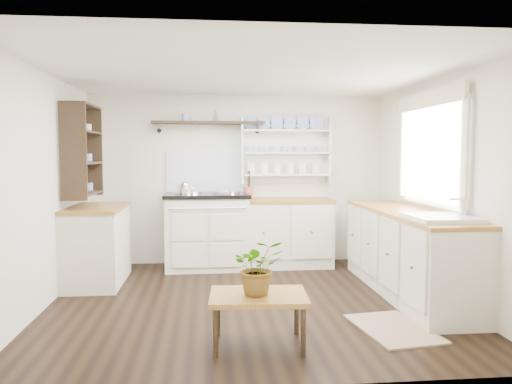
# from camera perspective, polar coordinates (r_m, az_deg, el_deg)

# --- Properties ---
(floor) EXTENTS (4.00, 3.80, 0.01)m
(floor) POSITION_cam_1_polar(r_m,az_deg,el_deg) (5.21, -0.74, -12.37)
(floor) COLOR black
(floor) RESTS_ON ground
(wall_back) EXTENTS (4.00, 0.02, 2.30)m
(wall_back) POSITION_cam_1_polar(r_m,az_deg,el_deg) (6.90, -2.09, 1.43)
(wall_back) COLOR beige
(wall_back) RESTS_ON ground
(wall_right) EXTENTS (0.02, 3.80, 2.30)m
(wall_right) POSITION_cam_1_polar(r_m,az_deg,el_deg) (5.54, 20.32, 0.47)
(wall_right) COLOR beige
(wall_right) RESTS_ON ground
(wall_left) EXTENTS (0.02, 3.80, 2.30)m
(wall_left) POSITION_cam_1_polar(r_m,az_deg,el_deg) (5.23, -23.15, 0.17)
(wall_left) COLOR beige
(wall_left) RESTS_ON ground
(ceiling) EXTENTS (4.00, 3.80, 0.01)m
(ceiling) POSITION_cam_1_polar(r_m,az_deg,el_deg) (5.06, -0.77, 13.46)
(ceiling) COLOR white
(ceiling) RESTS_ON wall_back
(window) EXTENTS (0.08, 1.55, 1.22)m
(window) POSITION_cam_1_polar(r_m,az_deg,el_deg) (5.65, 19.30, 4.77)
(window) COLOR white
(window) RESTS_ON wall_right
(aga_cooker) EXTENTS (1.10, 0.76, 1.02)m
(aga_cooker) POSITION_cam_1_polar(r_m,az_deg,el_deg) (6.62, -5.58, -4.35)
(aga_cooker) COLOR silver
(aga_cooker) RESTS_ON floor
(back_cabinets) EXTENTS (1.27, 0.63, 0.90)m
(back_cabinets) POSITION_cam_1_polar(r_m,az_deg,el_deg) (6.73, 3.21, -4.54)
(back_cabinets) COLOR silver
(back_cabinets) RESTS_ON floor
(right_cabinets) EXTENTS (0.62, 2.43, 0.90)m
(right_cabinets) POSITION_cam_1_polar(r_m,az_deg,el_deg) (5.60, 16.90, -6.54)
(right_cabinets) COLOR silver
(right_cabinets) RESTS_ON floor
(belfast_sink) EXTENTS (0.55, 0.60, 0.45)m
(belfast_sink) POSITION_cam_1_polar(r_m,az_deg,el_deg) (4.87, 20.37, -4.18)
(belfast_sink) COLOR white
(belfast_sink) RESTS_ON right_cabinets
(left_cabinets) EXTENTS (0.62, 1.13, 0.90)m
(left_cabinets) POSITION_cam_1_polar(r_m,az_deg,el_deg) (6.10, -17.70, -5.67)
(left_cabinets) COLOR silver
(left_cabinets) RESTS_ON floor
(plate_rack) EXTENTS (1.20, 0.22, 0.90)m
(plate_rack) POSITION_cam_1_polar(r_m,az_deg,el_deg) (6.92, 3.32, 4.80)
(plate_rack) COLOR white
(plate_rack) RESTS_ON wall_back
(high_shelf) EXTENTS (1.50, 0.29, 0.16)m
(high_shelf) POSITION_cam_1_polar(r_m,az_deg,el_deg) (6.76, -5.45, 7.79)
(high_shelf) COLOR black
(high_shelf) RESTS_ON wall_back
(left_shelving) EXTENTS (0.28, 0.80, 1.05)m
(left_shelving) POSITION_cam_1_polar(r_m,az_deg,el_deg) (6.04, -19.24, 4.59)
(left_shelving) COLOR black
(left_shelving) RESTS_ON wall_left
(kettle) EXTENTS (0.18, 0.18, 0.22)m
(kettle) POSITION_cam_1_polar(r_m,az_deg,el_deg) (6.45, -8.11, 0.21)
(kettle) COLOR silver
(kettle) RESTS_ON aga_cooker
(utensil_crock) EXTENTS (0.13, 0.13, 0.15)m
(utensil_crock) POSITION_cam_1_polar(r_m,az_deg,el_deg) (6.70, -0.89, -0.04)
(utensil_crock) COLOR #AD543F
(utensil_crock) RESTS_ON back_cabinets
(center_table) EXTENTS (0.78, 0.58, 0.41)m
(center_table) POSITION_cam_1_polar(r_m,az_deg,el_deg) (3.98, 0.26, -12.23)
(center_table) COLOR brown
(center_table) RESTS_ON floor
(potted_plant) EXTENTS (0.41, 0.36, 0.43)m
(potted_plant) POSITION_cam_1_polar(r_m,az_deg,el_deg) (3.92, 0.27, -8.53)
(potted_plant) COLOR #3F7233
(potted_plant) RESTS_ON center_table
(floor_rug) EXTENTS (0.67, 0.92, 0.02)m
(floor_rug) POSITION_cam_1_polar(r_m,az_deg,el_deg) (4.58, 15.42, -14.82)
(floor_rug) COLOR #9B7A5A
(floor_rug) RESTS_ON floor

